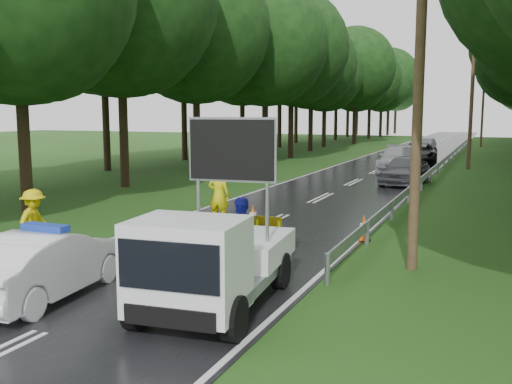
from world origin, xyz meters
The scene contains 20 objects.
ground centered at (0.00, 0.00, 0.00)m, with size 160.00×160.00×0.00m, color #1C3E11.
road centered at (0.00, 30.00, 0.01)m, with size 7.00×140.00×0.02m, color black.
guardrail centered at (3.70, 29.67, 0.55)m, with size 0.12×60.06×0.70m.
utility_pole_near centered at (5.20, 2.00, 5.06)m, with size 1.40×0.24×10.00m.
utility_pole_mid centered at (5.20, 28.00, 5.06)m, with size 1.40×0.24×10.00m.
utility_pole_far centered at (5.20, 54.00, 5.06)m, with size 1.40×0.24×10.00m.
police_sedan centered at (-1.23, -2.98, 0.68)m, with size 1.82×4.21×1.48m.
work_truck centered at (2.16, -2.39, 0.96)m, with size 2.40×4.62×3.55m.
barrier centered at (0.80, 1.00, 0.90)m, with size 2.87×0.29×1.19m.
officer centered at (-1.42, 5.00, 0.99)m, with size 0.72×0.48×1.99m, color #D9D80B.
civilian centered at (1.50, 0.50, 0.86)m, with size 0.83×0.65×1.71m, color #1B21B1.
bystander_left centered at (-4.00, -0.47, 0.87)m, with size 1.12×0.65×1.74m, color yellow.
queue_car_first centered at (2.60, 18.17, 0.76)m, with size 1.80×4.48×1.53m, color #3C3F43.
queue_car_second centered at (1.30, 24.17, 0.81)m, with size 2.27×5.59×1.62m, color gray.
queue_car_third centered at (1.75, 30.17, 0.77)m, with size 2.54×5.51×1.53m, color black.
queue_car_fourth centered at (1.05, 38.95, 0.73)m, with size 1.54×4.42×1.46m, color #404347.
cone_center centered at (-0.88, 0.70, 0.35)m, with size 0.34×0.34×0.73m.
cone_far centered at (-0.20, 5.00, 0.37)m, with size 0.36×0.36×0.77m.
cone_left_mid centered at (-2.27, 1.26, 0.36)m, with size 0.35×0.35×0.75m.
cone_right centered at (3.50, 4.50, 0.38)m, with size 0.37×0.37×0.78m.
Camera 1 is at (6.94, -11.52, 3.70)m, focal length 40.00 mm.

